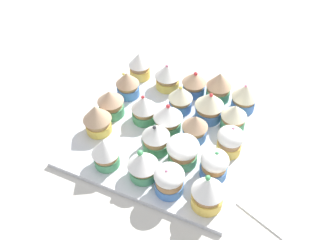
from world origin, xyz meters
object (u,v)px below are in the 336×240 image
(cupcake_18, at_px, (208,192))
(cupcake_20, at_px, (143,165))
(cupcake_9, at_px, (230,141))
(cupcake_11, at_px, (169,117))
(baking_tray, at_px, (168,131))
(napkin, at_px, (276,204))
(cupcake_4, at_px, (139,65))
(cupcake_21, at_px, (105,152))
(cupcake_8, at_px, (128,84))
(cupcake_2, at_px, (194,83))
(cupcake_3, at_px, (168,76))
(cupcake_19, at_px, (169,180))
(cupcake_14, at_px, (214,165))
(cupcake_10, at_px, (195,126))
(cupcake_12, at_px, (144,108))
(cupcake_0, at_px, (244,97))
(cupcake_17, at_px, (97,118))
(cupcake_6, at_px, (209,105))
(cupcake_16, at_px, (156,137))
(cupcake_5, at_px, (234,116))
(cupcake_15, at_px, (183,151))
(cupcake_1, at_px, (219,86))
(cupcake_13, at_px, (111,103))
(cupcake_7, at_px, (179,98))

(cupcake_18, bearing_deg, cupcake_20, -4.14)
(cupcake_9, bearing_deg, cupcake_11, -2.89)
(baking_tray, xyz_separation_m, napkin, (-0.27, 0.09, -0.00))
(cupcake_4, height_order, cupcake_21, cupcake_21)
(cupcake_8, xyz_separation_m, cupcake_18, (-0.29, 0.22, 0.00))
(cupcake_2, relative_size, cupcake_9, 0.99)
(cupcake_4, relative_size, cupcake_20, 1.07)
(cupcake_2, distance_m, cupcake_3, 0.07)
(cupcake_18, xyz_separation_m, cupcake_19, (0.08, 0.00, -0.01))
(cupcake_14, distance_m, napkin, 0.14)
(cupcake_10, distance_m, cupcake_18, 0.17)
(cupcake_3, bearing_deg, cupcake_12, 89.80)
(cupcake_0, relative_size, cupcake_17, 1.00)
(cupcake_6, relative_size, cupcake_16, 1.05)
(napkin, bearing_deg, cupcake_10, -24.02)
(cupcake_14, distance_m, cupcake_20, 0.14)
(cupcake_0, distance_m, cupcake_17, 0.35)
(baking_tray, relative_size, cupcake_5, 5.75)
(cupcake_8, bearing_deg, cupcake_19, 133.87)
(cupcake_21, height_order, napkin, cupcake_21)
(cupcake_20, bearing_deg, cupcake_6, -107.14)
(cupcake_6, distance_m, cupcake_14, 0.16)
(baking_tray, relative_size, cupcake_2, 5.66)
(cupcake_5, distance_m, cupcake_17, 0.30)
(cupcake_17, bearing_deg, cupcake_0, -143.89)
(cupcake_0, height_order, cupcake_15, cupcake_0)
(cupcake_12, height_order, cupcake_21, cupcake_21)
(cupcake_1, bearing_deg, cupcake_5, 127.27)
(cupcake_9, distance_m, cupcake_20, 0.19)
(cupcake_20, bearing_deg, cupcake_11, -87.46)
(cupcake_4, height_order, cupcake_5, cupcake_4)
(cupcake_11, distance_m, cupcake_13, 0.14)
(cupcake_16, height_order, napkin, cupcake_16)
(cupcake_2, distance_m, cupcake_17, 0.26)
(cupcake_16, xyz_separation_m, cupcake_21, (0.08, 0.08, 0.00))
(cupcake_9, distance_m, cupcake_11, 0.14)
(cupcake_7, xyz_separation_m, cupcake_20, (-0.01, 0.21, -0.00))
(cupcake_12, bearing_deg, cupcake_10, 177.77)
(cupcake_7, bearing_deg, cupcake_3, -47.84)
(baking_tray, relative_size, napkin, 3.49)
(baking_tray, xyz_separation_m, cupcake_0, (-0.14, -0.14, 0.04))
(cupcake_17, bearing_deg, cupcake_7, -134.65)
(cupcake_8, distance_m, cupcake_17, 0.14)
(cupcake_7, xyz_separation_m, cupcake_13, (0.14, 0.08, -0.00))
(cupcake_15, height_order, cupcake_16, cupcake_16)
(cupcake_0, height_order, cupcake_14, cupcake_0)
(cupcake_6, bearing_deg, cupcake_16, 62.00)
(cupcake_9, relative_size, cupcake_17, 0.91)
(cupcake_13, xyz_separation_m, cupcake_17, (-0.00, 0.06, 0.00))
(cupcake_3, xyz_separation_m, cupcake_17, (0.08, 0.20, 0.00))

